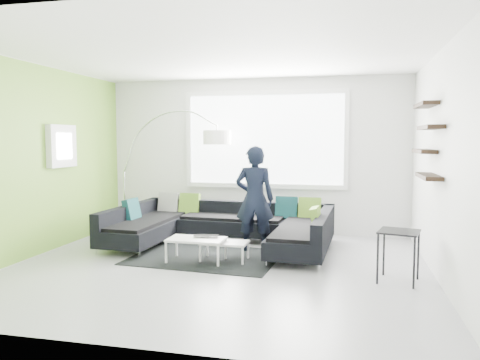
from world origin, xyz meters
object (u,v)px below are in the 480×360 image
at_px(person, 255,199).
at_px(side_table, 398,256).
at_px(sectional_sofa, 221,228).
at_px(coffee_table, 210,250).
at_px(arc_lamp, 124,172).
at_px(laptop, 205,237).

bearing_deg(person, side_table, 144.17).
distance_m(sectional_sofa, side_table, 2.82).
relative_size(side_table, person, 0.39).
bearing_deg(coffee_table, arc_lamp, 142.23).
bearing_deg(coffee_table, person, 57.25).
height_order(coffee_table, person, person).
relative_size(arc_lamp, laptop, 5.77).
distance_m(sectional_sofa, arc_lamp, 2.38).
distance_m(sectional_sofa, coffee_table, 0.86).
relative_size(sectional_sofa, laptop, 8.98).
relative_size(arc_lamp, side_table, 3.57).
bearing_deg(arc_lamp, coffee_table, -31.94).
relative_size(coffee_table, side_table, 1.63).
bearing_deg(coffee_table, sectional_sofa, 95.53).
bearing_deg(sectional_sofa, arc_lamp, 160.26).
bearing_deg(sectional_sofa, side_table, -23.43).
relative_size(person, laptop, 4.19).
distance_m(coffee_table, arc_lamp, 2.89).
relative_size(sectional_sofa, arc_lamp, 1.56).
height_order(sectional_sofa, side_table, sectional_sofa).
bearing_deg(sectional_sofa, laptop, -87.12).
height_order(arc_lamp, side_table, arc_lamp).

